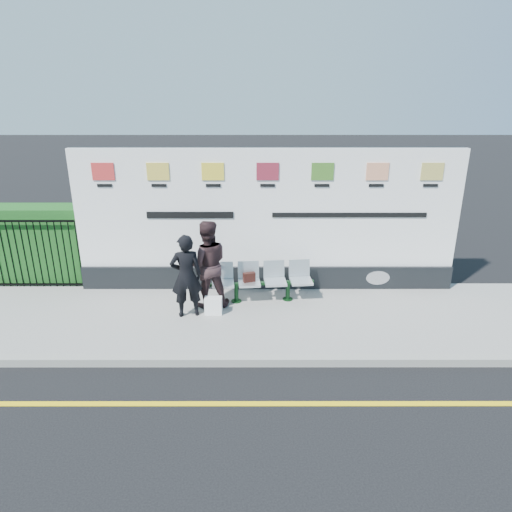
{
  "coord_description": "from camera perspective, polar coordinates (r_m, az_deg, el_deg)",
  "views": [
    {
      "loc": [
        0.26,
        -5.37,
        4.24
      ],
      "look_at": [
        0.27,
        2.73,
        1.25
      ],
      "focal_mm": 32.0,
      "sensor_mm": 36.0,
      "label": 1
    }
  ],
  "objects": [
    {
      "name": "bench",
      "position": [
        9.36,
        0.78,
        -4.37
      ],
      "size": [
        2.07,
        0.71,
        0.43
      ],
      "primitive_type": null,
      "rotation": [
        0.0,
        0.0,
        0.09
      ],
      "color": "silver",
      "rests_on": "pavement"
    },
    {
      "name": "woman_right",
      "position": [
        8.96,
        -6.15,
        -1.03
      ],
      "size": [
        0.97,
        0.82,
        1.77
      ],
      "primitive_type": "imported",
      "rotation": [
        0.0,
        0.0,
        3.34
      ],
      "color": "#312022",
      "rests_on": "pavement"
    },
    {
      "name": "pavement",
      "position": [
        8.92,
        -1.72,
        -7.7
      ],
      "size": [
        14.0,
        3.0,
        0.12
      ],
      "primitive_type": "cube",
      "color": "gray",
      "rests_on": "ground"
    },
    {
      "name": "billboard",
      "position": [
        9.65,
        1.39,
        3.26
      ],
      "size": [
        8.0,
        0.3,
        3.0
      ],
      "color": "black",
      "rests_on": "pavement"
    },
    {
      "name": "railing",
      "position": [
        10.94,
        -26.27,
        0.26
      ],
      "size": [
        2.05,
        0.06,
        1.54
      ],
      "primitive_type": null,
      "color": "black",
      "rests_on": "pavement"
    },
    {
      "name": "yellow_line",
      "position": [
        6.85,
        -2.32,
        -17.97
      ],
      "size": [
        14.0,
        0.1,
        0.01
      ],
      "primitive_type": "cube",
      "color": "yellow",
      "rests_on": "ground"
    },
    {
      "name": "carrier_bag_white",
      "position": [
        8.9,
        -5.35,
        -6.19
      ],
      "size": [
        0.33,
        0.2,
        0.33
      ],
      "primitive_type": "cube",
      "color": "white",
      "rests_on": "pavement"
    },
    {
      "name": "hedge",
      "position": [
        11.3,
        -25.39,
        1.43
      ],
      "size": [
        2.35,
        0.7,
        1.7
      ],
      "primitive_type": "cube",
      "color": "#1A541B",
      "rests_on": "pavement"
    },
    {
      "name": "woman_left",
      "position": [
        8.64,
        -8.71,
        -2.48
      ],
      "size": [
        0.67,
        0.52,
        1.62
      ],
      "primitive_type": "imported",
      "rotation": [
        0.0,
        0.0,
        3.38
      ],
      "color": "black",
      "rests_on": "pavement"
    },
    {
      "name": "ground",
      "position": [
        6.85,
        -2.32,
        -18.0
      ],
      "size": [
        80.0,
        80.0,
        0.0
      ],
      "primitive_type": "plane",
      "color": "black"
    },
    {
      "name": "kerb",
      "position": [
        7.62,
        -2.04,
        -12.93
      ],
      "size": [
        14.0,
        0.18,
        0.14
      ],
      "primitive_type": "cube",
      "color": "gray",
      "rests_on": "ground"
    },
    {
      "name": "handbag_brown",
      "position": [
        9.22,
        -0.86,
        -2.66
      ],
      "size": [
        0.26,
        0.18,
        0.19
      ],
      "primitive_type": "cube",
      "rotation": [
        0.0,
        0.0,
        0.33
      ],
      "color": "black",
      "rests_on": "bench"
    }
  ]
}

